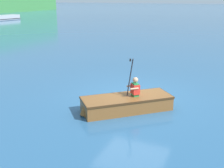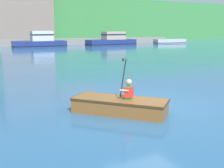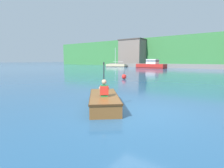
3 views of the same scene
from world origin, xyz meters
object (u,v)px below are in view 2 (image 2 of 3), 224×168
Objects in this scene: rowboat_foreground at (118,105)px; person_paddler at (128,90)px; moored_boat_dock_west_inner at (170,41)px; moored_boat_dock_center_far at (40,41)px; moored_boat_dock_center_near at (112,40)px.

person_paddler is (0.20, -0.23, 0.47)m from rowboat_foreground.
moored_boat_dock_center_far is (-21.30, 1.28, 0.44)m from moored_boat_dock_west_inner.
moored_boat_dock_west_inner is at bearing 48.81° from rowboat_foreground.
moored_boat_dock_center_near is 10.71m from moored_boat_dock_center_far.
moored_boat_dock_west_inner is 4.65× the size of person_paddler.
moored_boat_dock_center_far is at bearing 176.13° from moored_boat_dock_center_near.
moored_boat_dock_west_inner is 21.34m from moored_boat_dock_center_far.
moored_boat_dock_center_near is (-10.61, 0.56, 0.41)m from moored_boat_dock_west_inner.
person_paddler is at bearing -48.13° from rowboat_foreground.
moored_boat_dock_center_far is 6.00× the size of person_paddler.
moored_boat_dock_center_far reaches higher than moored_boat_dock_center_near.
moored_boat_dock_west_inner is 2.02× the size of rowboat_foreground.
moored_boat_dock_center_far is at bearing 176.55° from moored_boat_dock_west_inner.
person_paddler reaches higher than rowboat_foreground.
person_paddler reaches higher than moored_boat_dock_west_inner.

